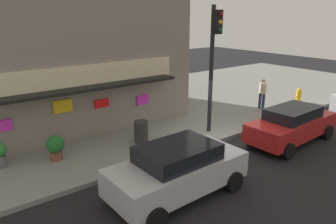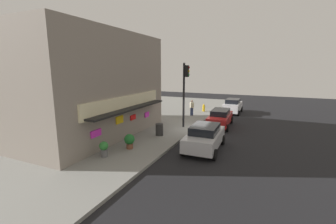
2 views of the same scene
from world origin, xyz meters
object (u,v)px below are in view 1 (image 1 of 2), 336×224
object	(u,v)px
trash_can	(141,132)
pedestrian	(262,92)
parked_car_silver	(177,169)
parked_car_red	(292,124)
potted_plant_by_doorway	(55,146)
traffic_light	(214,54)
fire_hydrant	(299,95)

from	to	relation	value
trash_can	pedestrian	size ratio (longest dim) A/B	0.53
parked_car_silver	parked_car_red	xyz separation A→B (m)	(6.41, 0.27, -0.03)
potted_plant_by_doorway	parked_car_silver	world-z (taller)	parked_car_silver
trash_can	parked_car_silver	xyz separation A→B (m)	(-1.15, -3.81, 0.22)
pedestrian	parked_car_red	distance (m)	4.55
trash_can	parked_car_silver	world-z (taller)	parked_car_silver
traffic_light	pedestrian	bearing A→B (deg)	10.92
trash_can	parked_car_red	distance (m)	6.35
traffic_light	trash_can	size ratio (longest dim) A/B	6.09
fire_hydrant	parked_car_silver	world-z (taller)	parked_car_silver
parked_car_silver	parked_car_red	distance (m)	6.42
pedestrian	parked_car_silver	bearing A→B (deg)	-157.19
traffic_light	fire_hydrant	world-z (taller)	traffic_light
parked_car_red	trash_can	bearing A→B (deg)	146.09
trash_can	parked_car_red	xyz separation A→B (m)	(5.26, -3.54, 0.19)
potted_plant_by_doorway	parked_car_silver	xyz separation A→B (m)	(2.23, -4.25, 0.14)
traffic_light	parked_car_red	bearing A→B (deg)	-50.84
fire_hydrant	pedestrian	distance (m)	2.89
trash_can	parked_car_silver	size ratio (longest dim) A/B	0.21
parked_car_red	traffic_light	bearing A→B (deg)	129.16
trash_can	pedestrian	bearing A→B (deg)	0.38
parked_car_red	parked_car_silver	bearing A→B (deg)	-177.58
fire_hydrant	parked_car_red	xyz separation A→B (m)	(-5.56, -3.02, 0.23)
fire_hydrant	trash_can	world-z (taller)	trash_can
pedestrian	parked_car_red	xyz separation A→B (m)	(-2.77, -3.59, -0.28)
fire_hydrant	parked_car_silver	size ratio (longest dim) A/B	0.20
pedestrian	parked_car_silver	world-z (taller)	pedestrian
parked_car_silver	fire_hydrant	bearing A→B (deg)	15.38
traffic_light	potted_plant_by_doorway	distance (m)	7.25
trash_can	parked_car_red	size ratio (longest dim) A/B	0.20
potted_plant_by_doorway	parked_car_red	world-z (taller)	parked_car_red
fire_hydrant	parked_car_silver	xyz separation A→B (m)	(-11.97, -3.29, 0.26)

